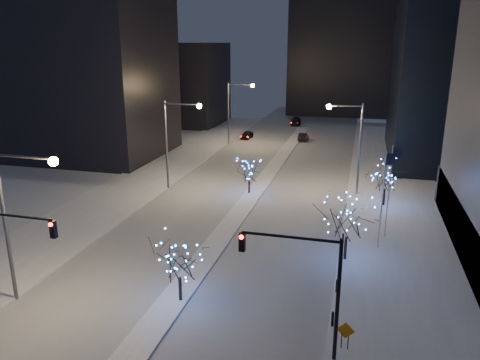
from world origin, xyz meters
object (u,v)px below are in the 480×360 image
(street_lamp_east, at_px, (352,137))
(holiday_tree_plaza_near, at_px, (348,218))
(holiday_tree_plaza_far, at_px, (386,177))
(traffic_signal_west, at_px, (4,247))
(holiday_tree_median_far, at_px, (249,172))
(street_lamp_w_near, at_px, (17,207))
(car_mid, at_px, (303,137))
(car_far, at_px, (296,121))
(street_lamp_w_mid, at_px, (175,133))
(car_near, at_px, (247,135))
(street_lamp_w_far, at_px, (235,105))
(traffic_signal_east, at_px, (308,276))
(holiday_tree_median_near, at_px, (179,260))
(construction_sign, at_px, (345,333))

(street_lamp_east, distance_m, holiday_tree_plaza_near, 17.04)
(street_lamp_east, xyz_separation_m, holiday_tree_plaza_far, (3.66, -3.11, -3.29))
(traffic_signal_west, xyz_separation_m, holiday_tree_median_far, (7.94, 27.27, -2.21))
(holiday_tree_median_far, bearing_deg, street_lamp_w_near, -108.47)
(car_mid, bearing_deg, car_far, -76.93)
(street_lamp_w_near, xyz_separation_m, street_lamp_w_mid, (0.00, 25.00, 0.00))
(street_lamp_w_mid, distance_m, car_near, 30.80)
(street_lamp_w_far, xyz_separation_m, holiday_tree_plaza_near, (19.44, -38.78, -2.99))
(traffic_signal_west, distance_m, car_far, 73.69)
(street_lamp_w_far, distance_m, traffic_signal_east, 54.07)
(holiday_tree_plaza_far, bearing_deg, holiday_tree_median_far, 178.49)
(street_lamp_w_far, xyz_separation_m, holiday_tree_median_far, (8.44, -24.74, -3.95))
(car_mid, bearing_deg, holiday_tree_plaza_near, 101.63)
(car_far, relative_size, holiday_tree_median_near, 1.10)
(street_lamp_w_mid, relative_size, holiday_tree_plaza_near, 1.92)
(street_lamp_w_mid, relative_size, car_far, 2.03)
(street_lamp_w_far, xyz_separation_m, car_far, (6.96, 21.29, -5.78))
(street_lamp_w_far, distance_m, car_near, 7.89)
(street_lamp_w_mid, bearing_deg, street_lamp_w_far, 90.00)
(holiday_tree_median_near, bearing_deg, car_mid, 88.93)
(holiday_tree_median_near, relative_size, holiday_tree_median_far, 1.22)
(traffic_signal_east, bearing_deg, street_lamp_w_mid, 124.51)
(traffic_signal_east, relative_size, holiday_tree_median_far, 1.90)
(car_mid, distance_m, construction_sign, 56.80)
(holiday_tree_median_near, distance_m, construction_sign, 10.93)
(street_lamp_east, bearing_deg, holiday_tree_median_near, -110.56)
(street_lamp_w_near, bearing_deg, street_lamp_w_far, 90.00)
(holiday_tree_plaza_near, bearing_deg, holiday_tree_plaza_far, 76.65)
(street_lamp_w_near, bearing_deg, holiday_tree_plaza_near, 29.99)
(holiday_tree_plaza_near, bearing_deg, car_far, 101.73)
(car_near, bearing_deg, car_far, 72.76)
(construction_sign, bearing_deg, street_lamp_east, 94.92)
(street_lamp_w_far, bearing_deg, car_near, 81.69)
(car_far, height_order, holiday_tree_plaza_far, holiday_tree_plaza_far)
(holiday_tree_median_far, bearing_deg, car_far, 91.83)
(holiday_tree_plaza_near, bearing_deg, car_near, 112.99)
(traffic_signal_west, xyz_separation_m, car_far, (6.47, 73.29, -4.05))
(holiday_tree_median_near, bearing_deg, street_lamp_east, 69.44)
(car_mid, xyz_separation_m, holiday_tree_median_far, (-2.00, -30.74, 1.90))
(car_far, relative_size, holiday_tree_median_far, 1.34)
(traffic_signal_east, bearing_deg, car_mid, 97.44)
(street_lamp_w_near, xyz_separation_m, holiday_tree_median_near, (9.44, 2.45, -3.51))
(holiday_tree_median_far, height_order, holiday_tree_plaza_far, holiday_tree_plaza_far)
(construction_sign, bearing_deg, car_mid, 102.69)
(car_near, height_order, holiday_tree_median_near, holiday_tree_median_near)
(car_mid, distance_m, holiday_tree_plaza_near, 45.76)
(traffic_signal_west, bearing_deg, car_far, 84.96)
(traffic_signal_east, xyz_separation_m, construction_sign, (2.05, 1.00, -3.63))
(street_lamp_w_near, bearing_deg, car_far, 84.42)
(street_lamp_w_near, distance_m, holiday_tree_median_far, 26.93)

